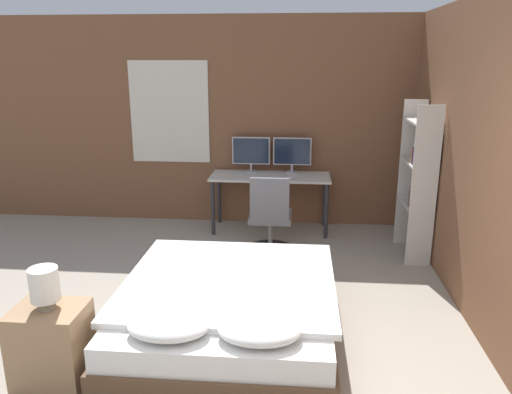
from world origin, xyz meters
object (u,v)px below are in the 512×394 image
(bookshelf, at_px, (419,175))
(bed, at_px, (228,310))
(keyboard, at_px, (270,178))
(computer_mouse, at_px, (292,178))
(office_chair, at_px, (270,222))
(monitor_left, at_px, (251,152))
(monitor_right, at_px, (292,153))
(bedside_lamp, at_px, (44,285))
(desk, at_px, (270,182))
(nightstand, at_px, (52,345))

(bookshelf, bearing_deg, bed, -134.74)
(keyboard, distance_m, computer_mouse, 0.27)
(bed, bearing_deg, office_chair, 82.95)
(monitor_left, distance_m, monitor_right, 0.53)
(keyboard, height_order, bookshelf, bookshelf)
(bed, distance_m, monitor_left, 2.88)
(office_chair, height_order, bookshelf, bookshelf)
(monitor_left, bearing_deg, keyboard, -54.65)
(bedside_lamp, xyz_separation_m, keyboard, (1.30, 3.10, 0.00))
(desk, height_order, monitor_right, monitor_right)
(monitor_left, xyz_separation_m, computer_mouse, (0.54, -0.38, -0.24))
(computer_mouse, bearing_deg, monitor_right, 90.88)
(nightstand, xyz_separation_m, bookshelf, (2.96, 2.55, 0.67))
(office_chair, bearing_deg, keyboard, 94.40)
(desk, bearing_deg, computer_mouse, -34.36)
(bedside_lamp, relative_size, keyboard, 0.80)
(bed, bearing_deg, monitor_left, 91.82)
(office_chair, xyz_separation_m, bookshelf, (1.62, 0.05, 0.58))
(bedside_lamp, bearing_deg, office_chair, 61.73)
(monitor_right, bearing_deg, bed, -99.08)
(bedside_lamp, bearing_deg, keyboard, 67.24)
(keyboard, xyz_separation_m, bookshelf, (1.66, -0.55, 0.21))
(monitor_left, bearing_deg, bed, -88.18)
(monitor_right, distance_m, bookshelf, 1.67)
(nightstand, height_order, bedside_lamp, bedside_lamp)
(bedside_lamp, distance_m, office_chair, 2.86)
(desk, relative_size, office_chair, 1.64)
(desk, relative_size, keyboard, 4.15)
(bedside_lamp, height_order, monitor_left, monitor_left)
(bed, bearing_deg, bookshelf, 45.26)
(monitor_left, height_order, monitor_right, same)
(keyboard, bearing_deg, monitor_right, 54.65)
(computer_mouse, bearing_deg, keyboard, 180.00)
(monitor_right, bearing_deg, nightstand, -114.27)
(monitor_right, distance_m, keyboard, 0.52)
(nightstand, height_order, bookshelf, bookshelf)
(nightstand, relative_size, keyboard, 1.54)
(desk, relative_size, bookshelf, 0.88)
(nightstand, distance_m, computer_mouse, 3.51)
(monitor_right, height_order, bookshelf, bookshelf)
(keyboard, xyz_separation_m, office_chair, (0.05, -0.60, -0.37))
(bed, height_order, nightstand, nightstand)
(bed, distance_m, keyboard, 2.46)
(keyboard, distance_m, office_chair, 0.70)
(bedside_lamp, relative_size, computer_mouse, 4.15)
(monitor_right, xyz_separation_m, bookshelf, (1.40, -0.92, -0.04))
(desk, height_order, computer_mouse, computer_mouse)
(desk, bearing_deg, monitor_right, 35.42)
(desk, relative_size, monitor_right, 3.09)
(monitor_right, relative_size, computer_mouse, 7.00)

